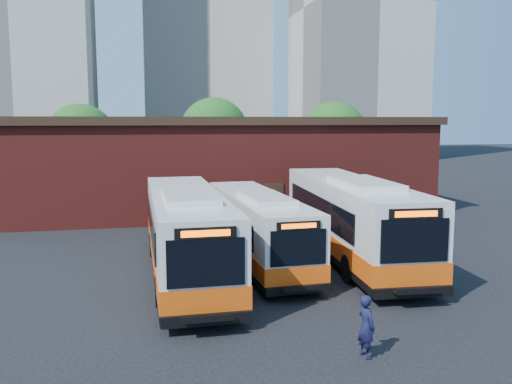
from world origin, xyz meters
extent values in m
plane|color=black|center=(0.00, 0.00, 0.00)|extent=(220.00, 220.00, 0.00)
cube|color=silver|center=(-3.14, 3.60, 1.85)|extent=(2.79, 12.55, 2.97)
cube|color=#E8520E|center=(-3.14, 3.60, 0.99)|extent=(2.84, 12.60, 0.73)
cube|color=black|center=(-3.14, 3.60, 0.47)|extent=(2.83, 12.59, 0.26)
cube|color=black|center=(-3.07, -2.69, 2.14)|extent=(2.26, 0.09, 1.41)
cube|color=black|center=(-3.07, -2.70, 3.00)|extent=(1.77, 0.08, 0.33)
cube|color=#FF5905|center=(-3.07, -2.74, 3.00)|extent=(1.41, 0.04, 0.19)
cube|color=black|center=(-3.07, -2.75, 0.47)|extent=(2.66, 0.17, 0.33)
cube|color=black|center=(-3.07, -2.99, 0.57)|extent=(1.52, 0.41, 0.06)
cube|color=black|center=(-3.07, -3.18, 0.65)|extent=(1.51, 0.06, 0.19)
cube|color=black|center=(-4.50, 4.00, 2.14)|extent=(0.15, 9.76, 1.10)
cube|color=black|center=(-1.79, 4.03, 2.14)|extent=(0.15, 9.76, 1.10)
cube|color=silver|center=(-3.12, 2.03, 3.44)|extent=(1.85, 4.40, 0.23)
cylinder|color=black|center=(-4.31, 0.04, 0.52)|extent=(0.34, 1.05, 1.04)
cylinder|color=black|center=(-1.90, 0.06, 0.52)|extent=(0.34, 1.05, 1.04)
cylinder|color=black|center=(-4.38, 6.92, 0.52)|extent=(0.34, 1.05, 1.04)
cylinder|color=black|center=(-1.97, 6.95, 0.52)|extent=(0.34, 1.05, 1.04)
cube|color=silver|center=(0.10, 5.12, 1.63)|extent=(2.83, 11.10, 2.61)
cube|color=#E8520E|center=(0.10, 5.12, 0.87)|extent=(2.88, 11.15, 0.64)
cube|color=black|center=(0.10, 5.12, 0.41)|extent=(2.87, 11.14, 0.23)
cube|color=black|center=(0.35, -0.41, 1.88)|extent=(1.99, 0.14, 1.24)
cube|color=black|center=(0.35, -0.41, 2.64)|extent=(1.56, 0.13, 0.29)
cube|color=#FF5905|center=(0.35, -0.45, 2.64)|extent=(1.24, 0.07, 0.17)
cube|color=black|center=(0.35, -0.46, 0.41)|extent=(2.34, 0.23, 0.29)
cube|color=black|center=(0.36, -0.67, 0.50)|extent=(1.34, 0.41, 0.06)
cube|color=black|center=(0.36, -0.84, 0.57)|extent=(1.33, 0.10, 0.17)
cube|color=black|center=(-1.11, 5.43, 1.88)|extent=(0.43, 8.58, 0.96)
cube|color=black|center=(1.27, 5.54, 1.88)|extent=(0.43, 8.58, 0.96)
cube|color=silver|center=(0.16, 3.75, 3.03)|extent=(1.76, 3.92, 0.20)
cylinder|color=black|center=(-0.82, 1.96, 0.46)|extent=(0.33, 0.93, 0.92)
cylinder|color=black|center=(1.29, 2.05, 0.46)|extent=(0.33, 0.93, 0.92)
cylinder|color=black|center=(-1.10, 8.00, 0.46)|extent=(0.33, 0.93, 0.92)
cylinder|color=black|center=(1.02, 8.10, 0.46)|extent=(0.33, 0.93, 0.92)
cube|color=silver|center=(4.32, 4.89, 1.94)|extent=(3.50, 13.22, 3.11)
cube|color=#E8520E|center=(4.32, 4.89, 1.04)|extent=(3.55, 13.27, 0.76)
cube|color=black|center=(4.32, 4.89, 0.49)|extent=(3.54, 13.26, 0.27)
cube|color=black|center=(3.96, -1.67, 2.24)|extent=(2.36, 0.20, 1.47)
cube|color=black|center=(3.96, -1.68, 3.14)|extent=(1.85, 0.17, 0.35)
cube|color=#FF5905|center=(3.96, -1.72, 3.14)|extent=(1.47, 0.10, 0.20)
cube|color=black|center=(3.96, -1.74, 0.49)|extent=(2.78, 0.31, 0.35)
cube|color=black|center=(3.94, -1.99, 0.60)|extent=(1.60, 0.50, 0.07)
cube|color=black|center=(3.93, -2.18, 0.68)|extent=(1.58, 0.13, 0.20)
cube|color=black|center=(2.93, 5.40, 2.24)|extent=(0.62, 10.19, 1.14)
cube|color=black|center=(5.76, 5.25, 2.24)|extent=(0.62, 10.19, 1.14)
cube|color=silver|center=(4.23, 3.26, 3.60)|extent=(2.14, 4.68, 0.24)
cylinder|color=black|center=(2.86, 1.26, 0.55)|extent=(0.41, 1.11, 1.09)
cylinder|color=black|center=(5.38, 1.12, 0.55)|extent=(0.41, 1.11, 1.09)
cylinder|color=black|center=(3.26, 8.44, 0.55)|extent=(0.41, 1.11, 1.09)
cylinder|color=black|center=(5.77, 8.31, 0.55)|extent=(0.41, 1.11, 1.09)
imported|color=#131537|center=(0.84, -5.04, 0.84)|extent=(0.51, 0.68, 1.68)
cube|color=maroon|center=(0.00, 20.00, 3.00)|extent=(28.00, 12.00, 6.00)
cube|color=black|center=(0.00, 20.00, 6.15)|extent=(28.60, 12.60, 0.50)
cube|color=black|center=(3.00, 13.97, 1.20)|extent=(1.20, 0.08, 2.40)
cylinder|color=#382314|center=(-10.00, 32.00, 1.35)|extent=(0.36, 0.36, 2.70)
sphere|color=#1D5317|center=(-10.00, 32.00, 4.65)|extent=(6.00, 6.00, 6.00)
cylinder|color=#382314|center=(2.00, 34.00, 1.48)|extent=(0.36, 0.36, 2.95)
sphere|color=#1D5317|center=(2.00, 34.00, 5.08)|extent=(6.56, 6.56, 6.56)
cylinder|color=#382314|center=(13.00, 31.00, 1.40)|extent=(0.36, 0.36, 2.81)
sphere|color=#1D5317|center=(13.00, 31.00, 4.84)|extent=(6.24, 6.24, 6.24)
cube|color=beige|center=(30.00, 68.00, 24.00)|extent=(18.00, 18.00, 48.00)
camera|label=1|loc=(-4.77, -17.72, 6.17)|focal=38.00mm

